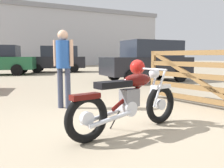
{
  "coord_description": "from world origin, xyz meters",
  "views": [
    {
      "loc": [
        -1.61,
        -3.43,
        1.12
      ],
      "look_at": [
        0.1,
        0.92,
        0.56
      ],
      "focal_mm": 37.72,
      "sensor_mm": 36.0,
      "label": 1
    }
  ],
  "objects_px": {
    "pale_sedan_back": "(148,60)",
    "timber_gate": "(203,75)",
    "vintage_motorcycle": "(130,98)",
    "bystander": "(63,61)",
    "silver_sedan_mid": "(57,59)"
  },
  "relations": [
    {
      "from": "pale_sedan_back",
      "to": "timber_gate",
      "type": "bearing_deg",
      "value": 69.85
    },
    {
      "from": "vintage_motorcycle",
      "to": "bystander",
      "type": "bearing_deg",
      "value": 91.88
    },
    {
      "from": "vintage_motorcycle",
      "to": "silver_sedan_mid",
      "type": "xyz_separation_m",
      "value": [
        0.94,
        13.49,
        0.43
      ]
    },
    {
      "from": "vintage_motorcycle",
      "to": "silver_sedan_mid",
      "type": "bearing_deg",
      "value": 69.26
    },
    {
      "from": "vintage_motorcycle",
      "to": "pale_sedan_back",
      "type": "bearing_deg",
      "value": 40.92
    },
    {
      "from": "vintage_motorcycle",
      "to": "pale_sedan_back",
      "type": "distance_m",
      "value": 7.11
    },
    {
      "from": "vintage_motorcycle",
      "to": "timber_gate",
      "type": "relative_size",
      "value": 0.81
    },
    {
      "from": "timber_gate",
      "to": "vintage_motorcycle",
      "type": "bearing_deg",
      "value": 98.2
    },
    {
      "from": "pale_sedan_back",
      "to": "vintage_motorcycle",
      "type": "bearing_deg",
      "value": 54.76
    },
    {
      "from": "bystander",
      "to": "silver_sedan_mid",
      "type": "height_order",
      "value": "silver_sedan_mid"
    },
    {
      "from": "pale_sedan_back",
      "to": "silver_sedan_mid",
      "type": "xyz_separation_m",
      "value": [
        -2.85,
        7.49,
        0.0
      ]
    },
    {
      "from": "vintage_motorcycle",
      "to": "timber_gate",
      "type": "distance_m",
      "value": 2.44
    },
    {
      "from": "timber_gate",
      "to": "bystander",
      "type": "height_order",
      "value": "bystander"
    },
    {
      "from": "vintage_motorcycle",
      "to": "pale_sedan_back",
      "type": "height_order",
      "value": "pale_sedan_back"
    },
    {
      "from": "timber_gate",
      "to": "pale_sedan_back",
      "type": "xyz_separation_m",
      "value": [
        1.56,
        5.04,
        0.21
      ]
    }
  ]
}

